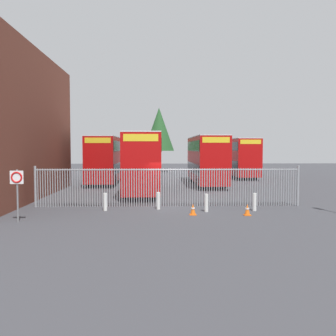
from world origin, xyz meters
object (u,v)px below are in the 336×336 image
(bollard_far_right, at_px, (255,202))
(traffic_cone_mid_forecourt, at_px, (193,209))
(speed_limit_sign_post, at_px, (17,183))
(bollard_near_right, at_px, (206,203))
(bollard_center_front, at_px, (158,201))
(double_decker_bus_near_gate, at_px, (144,161))
(double_decker_bus_behind_fence_left, at_px, (206,158))
(bollard_near_left, at_px, (105,202))
(double_decker_bus_far_back, at_px, (238,156))
(double_decker_bus_behind_fence_right, at_px, (107,158))
(traffic_cone_by_gate, at_px, (247,210))

(bollard_far_right, relative_size, traffic_cone_mid_forecourt, 1.61)
(traffic_cone_mid_forecourt, bearing_deg, speed_limit_sign_post, -169.21)
(bollard_near_right, bearing_deg, bollard_center_front, 161.21)
(double_decker_bus_near_gate, height_order, double_decker_bus_behind_fence_left, same)
(double_decker_bus_near_gate, xyz_separation_m, speed_limit_sign_post, (-5.35, -10.98, -0.65))
(bollard_near_left, bearing_deg, bollard_far_right, -2.15)
(traffic_cone_mid_forecourt, bearing_deg, double_decker_bus_far_back, 72.05)
(bollard_center_front, bearing_deg, double_decker_bus_near_gate, 97.76)
(double_decker_bus_behind_fence_right, distance_m, bollard_center_front, 16.45)
(double_decker_bus_behind_fence_right, xyz_separation_m, bollard_near_left, (2.03, -15.90, -1.95))
(bollard_near_left, bearing_deg, double_decker_bus_far_back, 61.27)
(bollard_near_right, relative_size, bollard_far_right, 1.00)
(bollard_center_front, relative_size, speed_limit_sign_post, 0.40)
(bollard_far_right, xyz_separation_m, traffic_cone_mid_forecourt, (-3.43, -1.13, -0.19))
(double_decker_bus_behind_fence_left, distance_m, traffic_cone_by_gate, 15.70)
(bollard_near_right, distance_m, traffic_cone_by_gate, 2.21)
(double_decker_bus_behind_fence_right, xyz_separation_m, traffic_cone_mid_forecourt, (6.62, -17.34, -2.13))
(double_decker_bus_behind_fence_left, height_order, double_decker_bus_behind_fence_right, same)
(traffic_cone_mid_forecourt, bearing_deg, bollard_center_front, 134.52)
(double_decker_bus_near_gate, height_order, traffic_cone_mid_forecourt, double_decker_bus_near_gate)
(speed_limit_sign_post, bearing_deg, double_decker_bus_behind_fence_left, 57.11)
(double_decker_bus_near_gate, relative_size, double_decker_bus_behind_fence_right, 1.00)
(double_decker_bus_far_back, bearing_deg, speed_limit_sign_post, -121.92)
(double_decker_bus_behind_fence_left, relative_size, bollard_far_right, 11.38)
(traffic_cone_by_gate, relative_size, traffic_cone_mid_forecourt, 1.00)
(double_decker_bus_far_back, xyz_separation_m, traffic_cone_mid_forecourt, (-7.77, -23.97, -2.13))
(double_decker_bus_behind_fence_left, relative_size, bollard_center_front, 11.38)
(double_decker_bus_near_gate, bearing_deg, double_decker_bus_behind_fence_right, 115.96)
(traffic_cone_mid_forecourt, bearing_deg, double_decker_bus_behind_fence_left, 79.66)
(bollard_far_right, distance_m, traffic_cone_mid_forecourt, 3.62)
(double_decker_bus_behind_fence_left, relative_size, bollard_near_right, 11.38)
(traffic_cone_by_gate, bearing_deg, bollard_near_right, 150.12)
(bollard_near_left, bearing_deg, bollard_center_front, 6.44)
(bollard_near_right, xyz_separation_m, traffic_cone_mid_forecourt, (-0.80, -0.90, -0.19))
(bollard_center_front, distance_m, speed_limit_sign_post, 7.32)
(bollard_near_left, distance_m, bollard_near_right, 5.42)
(double_decker_bus_behind_fence_right, bearing_deg, double_decker_bus_near_gate, -64.04)
(bollard_center_front, bearing_deg, traffic_cone_mid_forecourt, -45.48)
(double_decker_bus_near_gate, xyz_separation_m, bollard_near_left, (-1.82, -8.00, -1.95))
(bollard_near_left, xyz_separation_m, bollard_near_right, (5.39, -0.54, 0.00))
(traffic_cone_by_gate, distance_m, traffic_cone_mid_forecourt, 2.71)
(bollard_center_front, height_order, traffic_cone_by_gate, bollard_center_front)
(double_decker_bus_near_gate, bearing_deg, speed_limit_sign_post, -115.98)
(bollard_far_right, bearing_deg, double_decker_bus_far_back, 79.26)
(double_decker_bus_behind_fence_left, height_order, bollard_center_front, double_decker_bus_behind_fence_left)
(traffic_cone_mid_forecourt, bearing_deg, bollard_far_right, 18.24)
(double_decker_bus_far_back, height_order, traffic_cone_mid_forecourt, double_decker_bus_far_back)
(double_decker_bus_near_gate, height_order, traffic_cone_by_gate, double_decker_bus_near_gate)
(double_decker_bus_behind_fence_left, height_order, speed_limit_sign_post, double_decker_bus_behind_fence_left)
(bollard_near_left, relative_size, speed_limit_sign_post, 0.40)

